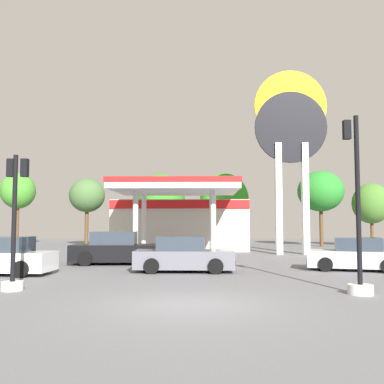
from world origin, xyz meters
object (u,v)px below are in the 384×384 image
at_px(traffic_signal_1, 358,238).
at_px(car_0, 117,249).
at_px(traffic_signal_0, 14,235).
at_px(tree_2, 161,199).
at_px(car_1, 355,256).
at_px(car_4, 0,257).
at_px(station_pole_sign, 291,136).
at_px(car_2, 184,256).
at_px(tree_3, 224,200).
at_px(tree_5, 371,203).
at_px(tree_1, 87,196).
at_px(tree_0, 18,191).
at_px(tree_4, 321,191).

bearing_deg(traffic_signal_1, car_0, 134.40).
bearing_deg(traffic_signal_0, tree_2, 85.73).
bearing_deg(car_1, traffic_signal_0, -155.01).
bearing_deg(car_1, car_4, -172.76).
bearing_deg(car_1, station_pole_sign, 94.48).
height_order(car_2, tree_2, tree_2).
bearing_deg(car_2, tree_3, 82.20).
xyz_separation_m(car_0, car_1, (10.85, -2.63, -0.09)).
height_order(traffic_signal_1, tree_2, tree_2).
bearing_deg(station_pole_sign, tree_5, 46.61).
relative_size(tree_1, tree_2, 0.92).
bearing_deg(traffic_signal_1, station_pole_sign, 85.11).
xyz_separation_m(car_1, car_2, (-7.38, -0.63, 0.03)).
distance_m(station_pole_sign, tree_2, 15.28).
xyz_separation_m(car_2, tree_2, (-3.03, 21.38, 3.49)).
bearing_deg(tree_0, traffic_signal_0, -67.02).
bearing_deg(tree_3, car_1, -76.43).
distance_m(car_1, traffic_signal_1, 6.72).
distance_m(tree_0, tree_4, 27.24).
relative_size(station_pole_sign, tree_3, 1.90).
xyz_separation_m(station_pole_sign, tree_3, (-3.91, 9.80, -3.67)).
height_order(car_2, traffic_signal_0, traffic_signal_0).
bearing_deg(tree_0, station_pole_sign, -25.61).
bearing_deg(car_4, traffic_signal_0, -60.20).
bearing_deg(car_0, tree_2, 88.59).
height_order(station_pole_sign, car_4, station_pole_sign).
distance_m(traffic_signal_0, tree_1, 25.47).
bearing_deg(car_0, tree_3, 69.56).
xyz_separation_m(car_1, tree_1, (-16.78, 19.16, 3.79)).
distance_m(car_4, tree_4, 28.15).
distance_m(car_4, tree_1, 21.46).
xyz_separation_m(station_pole_sign, traffic_signal_1, (-1.35, -15.78, -6.13)).
bearing_deg(car_2, car_0, 136.79).
xyz_separation_m(station_pole_sign, car_2, (-6.63, -10.10, -7.07)).
bearing_deg(station_pole_sign, car_2, -123.30).
relative_size(station_pole_sign, tree_4, 1.85).
relative_size(car_1, car_2, 1.01).
distance_m(car_1, tree_3, 20.12).
height_order(tree_3, tree_4, tree_4).
height_order(tree_0, tree_5, tree_0).
xyz_separation_m(traffic_signal_0, traffic_signal_1, (10.30, -0.54, -0.06)).
distance_m(tree_1, tree_2, 6.57).
bearing_deg(tree_5, tree_2, 173.37).
height_order(car_0, tree_0, tree_0).
relative_size(car_2, tree_4, 0.64).
xyz_separation_m(car_0, tree_0, (-12.62, 17.73, 4.20)).
bearing_deg(car_4, tree_1, 95.84).
height_order(car_4, traffic_signal_0, traffic_signal_0).
bearing_deg(tree_1, traffic_signal_0, -80.01).
xyz_separation_m(traffic_signal_1, tree_1, (-14.69, 25.47, 2.80)).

